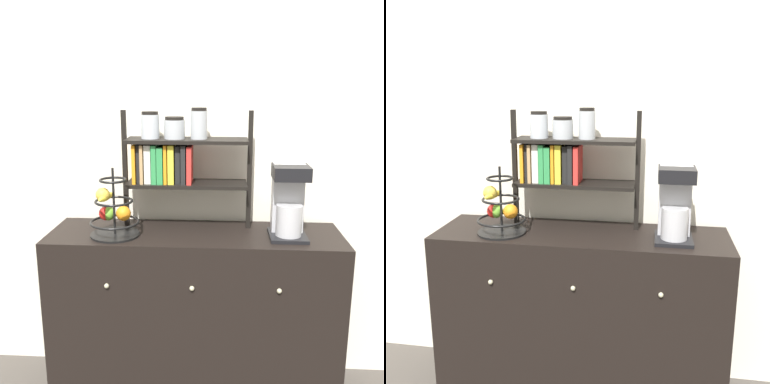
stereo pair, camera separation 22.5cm
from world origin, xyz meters
The scene contains 5 objects.
wall_back centered at (0.00, 0.49, 1.30)m, with size 7.00×0.05×2.60m, color silver.
sideboard centered at (0.00, 0.22, 0.46)m, with size 1.50×0.46×0.92m.
coffee_maker centered at (0.46, 0.20, 1.10)m, with size 0.18×0.21×0.36m.
fruit_stand centered at (-0.41, 0.16, 1.04)m, with size 0.25×0.25×0.35m.
shelf_hutch centered at (-0.12, 0.33, 1.30)m, with size 0.67×0.20×0.63m.
Camera 1 is at (0.13, -1.97, 1.66)m, focal length 42.00 mm.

